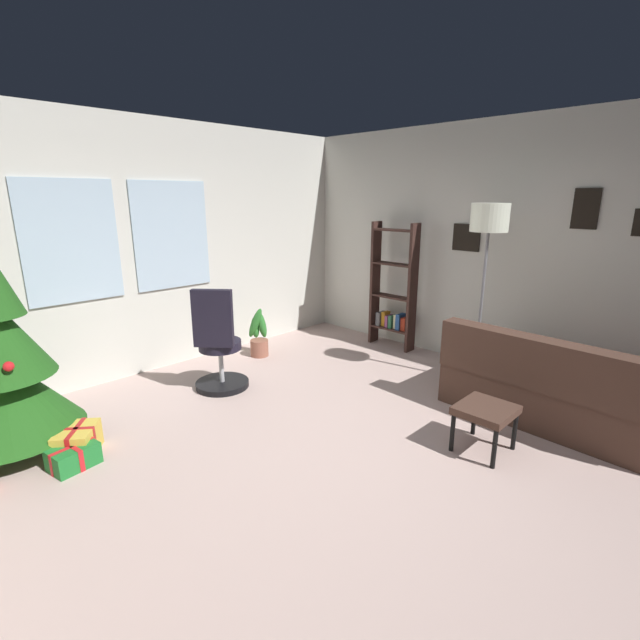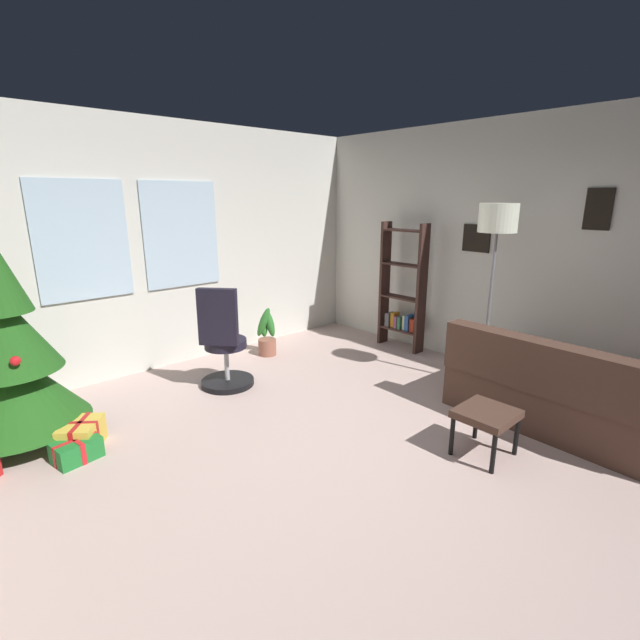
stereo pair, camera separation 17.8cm
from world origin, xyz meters
name	(u,v)px [view 2 (the right image)]	position (x,y,z in m)	size (l,w,h in m)	color
ground_plane	(352,466)	(0.00, 0.00, -0.05)	(5.32, 5.83, 0.10)	#BEA29A
wall_back_with_windows	(168,247)	(-0.02, 2.96, 1.41)	(5.32, 0.12, 2.80)	silver
wall_right_with_frames	(528,251)	(2.71, 0.00, 1.40)	(0.12, 5.83, 2.80)	silver
couch	(576,394)	(1.89, -0.92, 0.28)	(1.59, 1.87, 0.83)	#462E24
footstool	(486,417)	(0.82, -0.63, 0.32)	(0.43, 0.40, 0.38)	#462E24
holiday_tree	(9,358)	(-1.81, 2.04, 0.73)	(1.06, 1.06, 2.16)	#4C331E
gift_box_green	(76,450)	(-1.56, 1.45, 0.08)	(0.36, 0.29, 0.17)	#1E722D
gift_box_gold	(82,435)	(-1.48, 1.60, 0.11)	(0.42, 0.43, 0.23)	gold
office_chair	(224,349)	(0.01, 1.87, 0.43)	(0.59, 0.58, 1.10)	black
bookshelf	(402,294)	(2.44, 1.44, 0.73)	(0.18, 0.64, 1.65)	#38221D
floor_lamp	(497,231)	(2.09, 0.07, 1.64)	(0.37, 0.37, 1.91)	slate
potted_plant	(267,336)	(0.97, 2.45, 0.24)	(0.30, 0.33, 0.63)	#925745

